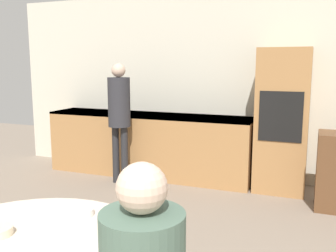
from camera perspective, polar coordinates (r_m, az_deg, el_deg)
wall_back at (r=5.31m, az=9.74°, el=6.00°), size 6.94×0.05×2.60m
kitchen_counter at (r=5.44m, az=-3.00°, el=-2.71°), size 2.98×0.60×0.90m
oven_unit at (r=4.92m, az=17.01°, el=0.77°), size 0.63×0.59×1.80m
person_standing at (r=5.01m, az=-7.44°, el=2.53°), size 0.30×0.30×1.62m
bowl_far at (r=2.27m, az=-13.51°, el=-12.65°), size 0.17×0.17×0.04m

